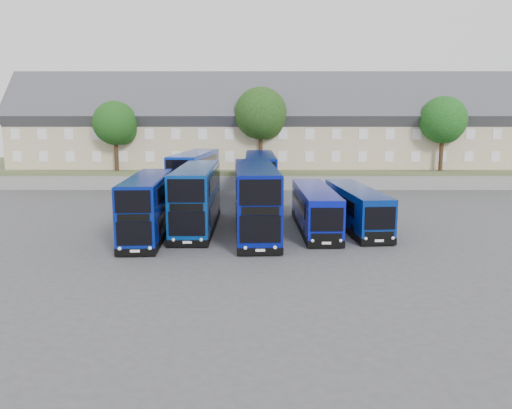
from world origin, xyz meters
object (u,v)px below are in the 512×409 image
at_px(dd_front_left, 148,208).
at_px(coach_east_a, 315,210).
at_px(tree_east, 444,122).
at_px(tree_mid, 262,115).
at_px(tree_far, 472,118).
at_px(tree_west, 117,125).
at_px(dd_front_mid, 197,199).

height_order(dd_front_left, coach_east_a, dd_front_left).
relative_size(dd_front_left, tree_east, 1.26).
distance_m(dd_front_left, tree_mid, 25.50).
bearing_deg(tree_far, tree_west, -170.54).
height_order(tree_west, tree_mid, tree_mid).
relative_size(dd_front_mid, tree_mid, 1.21).
relative_size(dd_front_mid, tree_east, 1.36).
distance_m(tree_mid, tree_far, 26.80).
bearing_deg(dd_front_mid, dd_front_left, -139.99).
xyz_separation_m(coach_east_a, tree_far, (22.47, 27.79, 6.27)).
bearing_deg(tree_east, dd_front_left, -140.40).
bearing_deg(tree_mid, tree_far, 14.04).
distance_m(tree_west, tree_far, 42.58).
height_order(coach_east_a, tree_west, tree_west).
bearing_deg(tree_east, tree_far, 49.40).
height_order(dd_front_left, dd_front_mid, dd_front_mid).
bearing_deg(dd_front_mid, tree_west, 118.25).
bearing_deg(tree_east, tree_mid, 178.57).
bearing_deg(tree_mid, tree_east, -1.43).
bearing_deg(tree_far, tree_east, -130.60).
distance_m(tree_mid, tree_east, 20.02).
bearing_deg(coach_east_a, tree_mid, 98.35).
relative_size(dd_front_left, tree_far, 1.18).
xyz_separation_m(tree_west, tree_far, (42.00, 7.00, 0.68)).
distance_m(dd_front_mid, tree_east, 32.63).
bearing_deg(tree_far, tree_mid, -165.96).
distance_m(tree_west, tree_east, 36.00).
bearing_deg(tree_west, dd_front_left, -70.37).
height_order(dd_front_left, tree_east, tree_east).
relative_size(dd_front_left, dd_front_mid, 0.92).
xyz_separation_m(tree_east, tree_far, (6.00, 7.00, 0.34)).
relative_size(coach_east_a, tree_far, 1.26).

